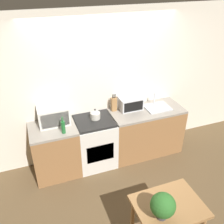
% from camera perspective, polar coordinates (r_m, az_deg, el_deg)
% --- Properties ---
extents(ground_plane, '(16.00, 16.00, 0.00)m').
position_cam_1_polar(ground_plane, '(4.34, 2.46, -15.20)').
color(ground_plane, brown).
extents(wall_back, '(10.00, 0.06, 2.60)m').
position_cam_1_polar(wall_back, '(4.31, -1.92, 5.66)').
color(wall_back, silver).
rests_on(wall_back, ground_plane).
extents(counter_left_run, '(0.73, 0.62, 0.90)m').
position_cam_1_polar(counter_left_run, '(4.30, -12.82, -8.57)').
color(counter_left_run, olive).
rests_on(counter_left_run, ground_plane).
extents(counter_right_run, '(1.31, 0.62, 0.90)m').
position_cam_1_polar(counter_right_run, '(4.70, 7.61, -4.27)').
color(counter_right_run, olive).
rests_on(counter_right_run, ground_plane).
extents(stove_range, '(0.65, 0.62, 0.90)m').
position_cam_1_polar(stove_range, '(4.39, -3.89, -6.84)').
color(stove_range, silver).
rests_on(stove_range, ground_plane).
extents(kettle, '(0.17, 0.17, 0.18)m').
position_cam_1_polar(kettle, '(4.14, -3.86, -0.53)').
color(kettle, beige).
rests_on(kettle, stove_range).
extents(microwave, '(0.49, 0.33, 0.30)m').
position_cam_1_polar(microwave, '(4.07, -13.21, -0.74)').
color(microwave, silver).
rests_on(microwave, counter_left_run).
extents(bottle, '(0.06, 0.06, 0.28)m').
position_cam_1_polar(bottle, '(3.83, -11.09, -3.37)').
color(bottle, '#1E662D').
rests_on(bottle, counter_left_run).
extents(knife_block, '(0.09, 0.07, 0.31)m').
position_cam_1_polar(knife_block, '(4.34, 0.43, 1.80)').
color(knife_block, '#9E7042').
rests_on(knife_block, counter_right_run).
extents(toaster_oven, '(0.40, 0.28, 0.22)m').
position_cam_1_polar(toaster_oven, '(4.42, 4.22, 2.04)').
color(toaster_oven, silver).
rests_on(toaster_oven, counter_right_run).
extents(sink_basin, '(0.44, 0.36, 0.24)m').
position_cam_1_polar(sink_basin, '(4.55, 10.27, 1.16)').
color(sink_basin, silver).
rests_on(sink_basin, counter_right_run).
extents(dining_table, '(0.79, 0.60, 0.74)m').
position_cam_1_polar(dining_table, '(3.20, 12.65, -21.38)').
color(dining_table, '#9E7042').
rests_on(dining_table, ground_plane).
extents(potted_plant, '(0.27, 0.27, 0.32)m').
position_cam_1_polar(potted_plant, '(2.85, 11.55, -20.24)').
color(potted_plant, '#424247').
rests_on(potted_plant, dining_table).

